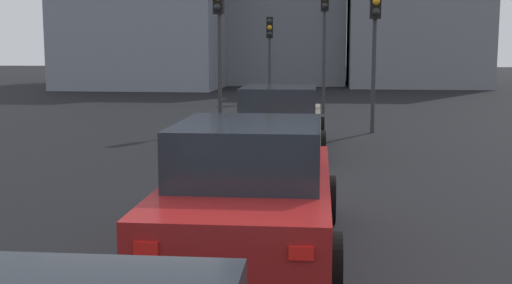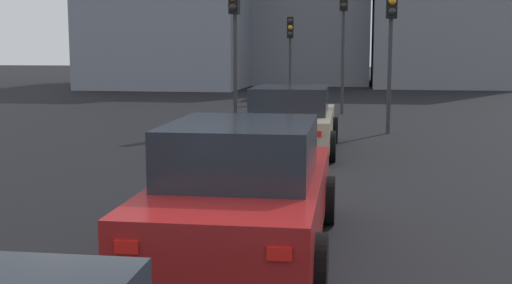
{
  "view_description": "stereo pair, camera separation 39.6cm",
  "coord_description": "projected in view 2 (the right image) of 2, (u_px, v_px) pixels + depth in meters",
  "views": [
    {
      "loc": [
        -5.85,
        -0.98,
        2.3
      ],
      "look_at": [
        2.95,
        0.04,
        1.04
      ],
      "focal_mm": 46.16,
      "sensor_mm": 36.0,
      "label": 1
    },
    {
      "loc": [
        -5.8,
        -1.37,
        2.3
      ],
      "look_at": [
        2.95,
        0.04,
        1.04
      ],
      "focal_mm": 46.16,
      "sensor_mm": 36.0,
      "label": 2
    }
  ],
  "objects": [
    {
      "name": "car_beige_lead",
      "position": [
        291.0,
        120.0,
        14.79
      ],
      "size": [
        4.54,
        2.15,
        1.46
      ],
      "rotation": [
        0.0,
        0.0,
        0.02
      ],
      "color": "tan",
      "rests_on": "ground_plane"
    },
    {
      "name": "traffic_light_near_right",
      "position": [
        234.0,
        24.0,
        18.2
      ],
      "size": [
        0.33,
        0.31,
        4.14
      ],
      "rotation": [
        0.0,
        0.0,
        3.0
      ],
      "color": "#2D2D30",
      "rests_on": "ground_plane"
    },
    {
      "name": "building_facade_right",
      "position": [
        185.0,
        3.0,
        42.15
      ],
      "size": [
        14.99,
        9.01,
        10.4
      ],
      "primitive_type": "cube",
      "color": "gray",
      "rests_on": "ground_plane"
    },
    {
      "name": "traffic_light_near_left",
      "position": [
        391.0,
        27.0,
        17.5
      ],
      "size": [
        0.32,
        0.3,
        3.99
      ],
      "rotation": [
        0.0,
        0.0,
        3.23
      ],
      "color": "#2D2D30",
      "rests_on": "ground_plane"
    },
    {
      "name": "traffic_light_far_right",
      "position": [
        343.0,
        22.0,
        22.81
      ],
      "size": [
        0.32,
        0.28,
        4.49
      ],
      "rotation": [
        0.0,
        0.0,
        3.15
      ],
      "color": "#2D2D30",
      "rests_on": "ground_plane"
    },
    {
      "name": "car_red_second",
      "position": [
        244.0,
        190.0,
        7.34
      ],
      "size": [
        4.42,
        2.01,
        1.51
      ],
      "rotation": [
        0.0,
        0.0,
        0.02
      ],
      "color": "maroon",
      "rests_on": "ground_plane"
    },
    {
      "name": "traffic_light_far_left",
      "position": [
        290.0,
        41.0,
        28.16
      ],
      "size": [
        0.33,
        0.3,
        3.64
      ],
      "rotation": [
        0.0,
        0.0,
        3.26
      ],
      "color": "#2D2D30",
      "rests_on": "ground_plane"
    }
  ]
}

